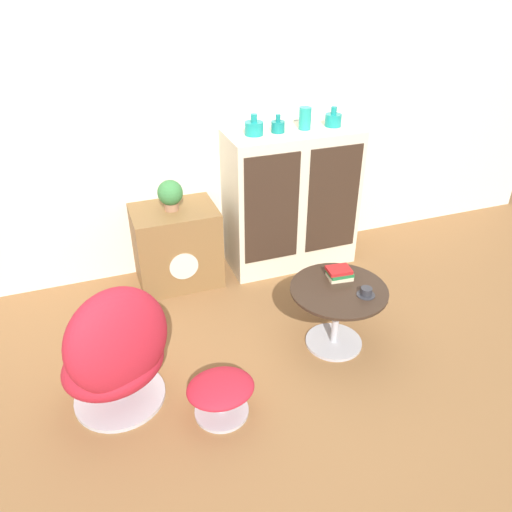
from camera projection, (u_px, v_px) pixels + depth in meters
The scene contains 14 objects.
ground_plane at pixel (273, 377), 3.02m from camera, with size 12.00×12.00×0.00m, color olive.
wall_back at pixel (199, 101), 3.56m from camera, with size 6.40×0.06×2.60m.
sideboard at pixel (291, 199), 3.92m from camera, with size 1.00×0.47×1.10m.
tv_console at pixel (177, 246), 3.78m from camera, with size 0.62×0.46×0.61m.
egg_chair at pixel (116, 354), 2.66m from camera, with size 0.73×0.71×0.80m.
ottoman at pixel (221, 392), 2.71m from camera, with size 0.37×0.32×0.23m.
coffee_table at pixel (337, 306), 3.14m from camera, with size 0.61×0.61×0.44m.
vase_leftmost at pixel (254, 128), 3.53m from camera, with size 0.13×0.13×0.15m.
vase_inner_left at pixel (278, 126), 3.59m from camera, with size 0.10×0.10×0.13m.
vase_inner_right at pixel (305, 118), 3.63m from camera, with size 0.09×0.09×0.16m.
vase_rightmost at pixel (333, 119), 3.71m from camera, with size 0.12×0.12×0.14m.
potted_plant at pixel (170, 194), 3.56m from camera, with size 0.18×0.18×0.22m.
teacup at pixel (366, 292), 2.99m from camera, with size 0.11×0.11×0.05m.
book_stack at pixel (339, 273), 3.15m from camera, with size 0.16×0.13×0.07m.
Camera 1 is at (-0.85, -2.04, 2.18)m, focal length 35.00 mm.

